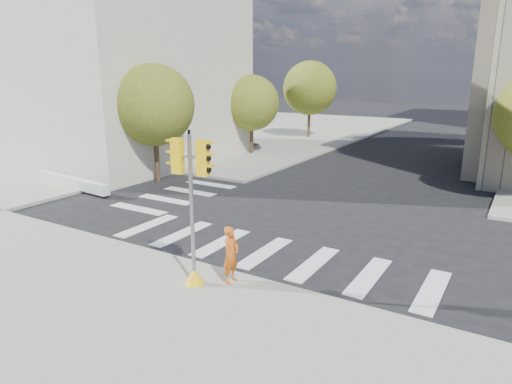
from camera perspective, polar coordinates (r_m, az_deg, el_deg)
ground at (r=17.16m, az=4.74°, el=-5.48°), size 160.00×160.00×0.00m
sidewalk_far_left at (r=49.05m, az=-2.66°, el=7.88°), size 28.00×40.00×0.15m
classical_building at (r=35.20m, az=-19.86°, el=14.75°), size 19.00×15.00×12.70m
tree_lw_near at (r=25.56m, az=-12.65°, el=10.55°), size 4.40×4.40×6.41m
tree_lw_mid at (r=33.53m, az=-0.57°, el=11.05°), size 4.00×4.00×5.77m
tree_lw_far at (r=42.32m, az=6.74°, el=12.77°), size 4.80×4.80×6.95m
traffic_signal at (r=12.52m, az=-7.96°, el=-3.74°), size 1.08×0.56×4.33m
photographer at (r=12.88m, az=-3.14°, el=-7.83°), size 0.41×0.61×1.65m
planter_wall at (r=25.50m, az=-22.11°, el=1.14°), size 6.01×0.97×0.50m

